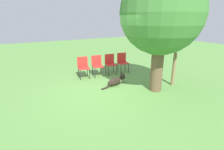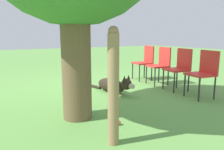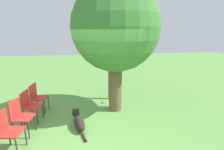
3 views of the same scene
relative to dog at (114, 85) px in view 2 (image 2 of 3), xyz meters
name	(u,v)px [view 2 (image 2 of 3)]	position (x,y,z in m)	size (l,w,h in m)	color
ground_plane	(88,90)	(0.36, -0.49, -0.16)	(30.00, 30.00, 0.00)	#609947
dog	(114,85)	(0.00, 0.00, 0.00)	(0.45, 1.24, 0.41)	#2D231C
fence_post	(113,87)	(1.08, 1.82, 0.48)	(0.12, 0.12, 1.26)	#937551
red_chair_0	(145,60)	(-1.40, -0.77, 0.36)	(0.48, 0.50, 0.89)	red
red_chair_1	(160,63)	(-1.36, -0.14, 0.36)	(0.48, 0.50, 0.89)	red
red_chair_2	(179,66)	(-1.32, 0.49, 0.36)	(0.48, 0.50, 0.89)	red
red_chair_3	(204,70)	(-1.29, 1.12, 0.36)	(0.48, 0.50, 0.89)	red
tennis_ball	(118,123)	(0.77, 1.43, -0.12)	(0.07, 0.07, 0.07)	#E54C33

